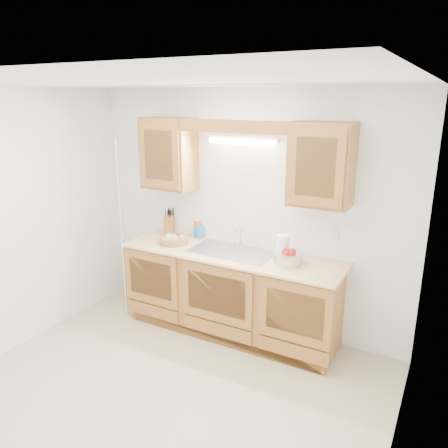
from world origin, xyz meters
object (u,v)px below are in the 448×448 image
Objects in this scene: paper_towel at (282,248)px; apple_bowl at (288,257)px; fruit_basket at (174,239)px; knife_block at (169,224)px.

paper_towel is 0.10m from apple_bowl.
knife_block is (-0.25, 0.26, 0.07)m from fruit_basket.
paper_towel is 1.04× the size of apple_bowl.
apple_bowl is (1.53, -0.24, -0.05)m from knife_block.
apple_bowl is (0.07, -0.03, -0.06)m from paper_towel.
apple_bowl reaches higher than fruit_basket.
paper_towel is at bearing 156.95° from apple_bowl.
fruit_basket is 1.28× the size of paper_towel.
paper_towel is at bearing 2.53° from fruit_basket.
paper_towel is (1.46, -0.21, 0.02)m from knife_block.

